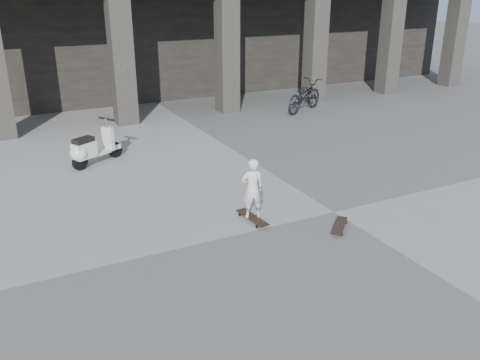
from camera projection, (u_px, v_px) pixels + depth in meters
name	position (u px, v px, depth m)	size (l,w,h in m)	color
ground	(334.00, 212.00, 9.87)	(90.00, 90.00, 0.00)	#535350
colonnade	(129.00, 14.00, 20.22)	(28.00, 8.82, 6.00)	black
longboard	(252.00, 218.00, 9.48)	(0.27, 0.87, 0.09)	black
skateboard_spare	(340.00, 226.00, 9.17)	(0.66, 0.64, 0.09)	black
child	(252.00, 189.00, 9.27)	(0.42, 0.27, 1.14)	beige
scooter	(89.00, 150.00, 12.19)	(1.39, 0.92, 1.08)	black
bicycle	(304.00, 96.00, 17.50)	(0.72, 2.05, 1.08)	black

